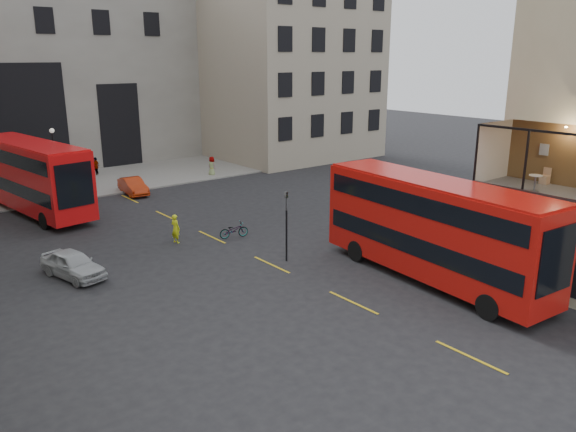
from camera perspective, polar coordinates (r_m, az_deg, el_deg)
ground at (r=23.63m, az=20.79°, el=-11.73°), size 140.00×140.00×0.00m
gateway at (r=59.62m, az=-26.31°, el=13.25°), size 35.00×10.60×18.00m
building_right at (r=63.17m, az=-1.14°, el=15.82°), size 16.60×18.60×20.00m
pavement_far at (r=50.77m, az=-23.54°, el=2.69°), size 40.00×12.00×0.12m
traffic_light_near at (r=29.36m, az=-0.16°, el=-0.13°), size 0.16×0.20×3.80m
street_lamp_b at (r=46.53m, az=-22.50°, el=4.64°), size 0.36×0.36×5.33m
bus_near at (r=27.64m, az=14.58°, el=-0.91°), size 3.87×12.63×4.96m
bus_far at (r=42.40m, az=-24.57°, el=3.96°), size 4.47×12.74×4.98m
car_a at (r=29.71m, az=-21.00°, el=-4.60°), size 2.49×4.20×1.34m
car_b at (r=46.03m, az=-15.46°, el=2.95°), size 1.74×4.04×1.29m
bicycle at (r=33.90m, az=-5.52°, el=-1.43°), size 1.88×1.02×0.93m
cyclist at (r=33.37m, az=-11.36°, el=-1.27°), size 0.55×0.71×1.71m
pedestrian_b at (r=44.48m, az=-24.01°, el=2.14°), size 1.37×1.46×1.98m
pedestrian_c at (r=54.00m, az=-18.92°, el=4.76°), size 1.04×0.99×1.73m
pedestrian_d at (r=51.64m, az=-7.74°, el=5.02°), size 0.70×0.95×1.77m
cafe_table_far at (r=28.00m, az=23.82°, el=3.33°), size 0.60×0.60×0.75m
cafe_chair_d at (r=29.80m, az=24.63°, el=3.42°), size 0.39×0.39×0.78m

